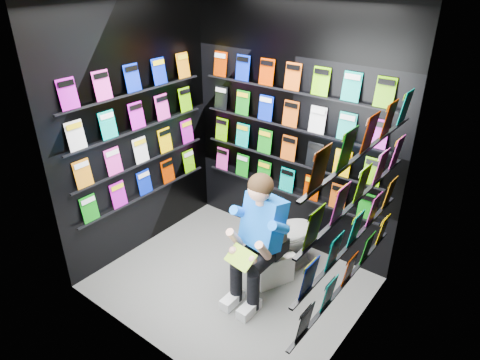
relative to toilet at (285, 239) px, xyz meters
The scene contains 13 objects.
floor 0.69m from the toilet, 119.63° to the right, with size 2.40×2.40×0.00m, color slate.
wall_back 1.09m from the toilet, 120.38° to the left, with size 2.40×0.04×2.60m, color black.
wall_front 1.80m from the toilet, 100.84° to the right, with size 2.40×0.04×2.60m, color black.
wall_left 1.83m from the toilet, 161.17° to the right, with size 0.04×2.00×2.60m, color black.
wall_right 1.40m from the toilet, 29.12° to the right, with size 0.04×2.00×2.60m, color black.
comics_back 1.08m from the toilet, 121.97° to the left, with size 2.10×0.06×1.37m, color #C74E11, non-canonical shape.
comics_left 1.81m from the toilet, 160.81° to the right, with size 0.06×1.70×1.37m, color #C74E11, non-canonical shape.
comics_right 1.38m from the toilet, 29.94° to the right, with size 0.06×1.70×1.37m, color #C74E11, non-canonical shape.
toilet is the anchor object (origin of this frame).
longbox 0.32m from the toilet, 86.08° to the right, with size 0.21×0.38×0.29m, color white.
longbox_lid 0.24m from the toilet, 86.08° to the right, with size 0.23×0.40×0.03m, color white.
reader 0.55m from the toilet, 90.00° to the right, with size 0.50×0.74×1.35m, color blue, non-canonical shape.
held_comic 0.76m from the toilet, 90.00° to the right, with size 0.27×0.01×0.19m, color green.
Camera 1 is at (2.08, -2.56, 2.85)m, focal length 32.00 mm.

